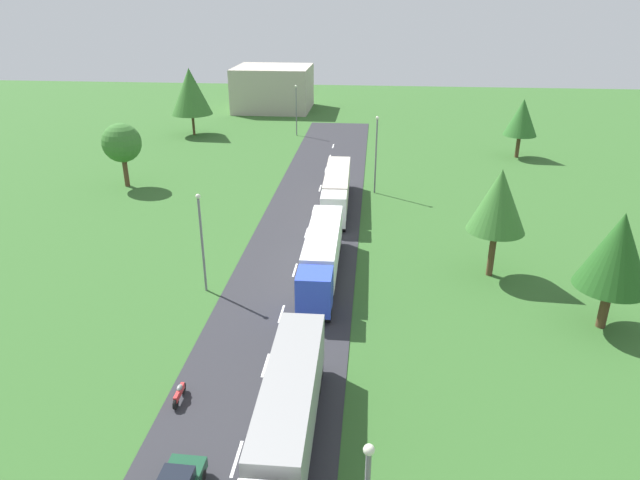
{
  "coord_description": "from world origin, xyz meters",
  "views": [
    {
      "loc": [
        6.11,
        -4.99,
        20.97
      ],
      "look_at": [
        1.99,
        37.35,
        2.44
      ],
      "focal_mm": 31.8,
      "sensor_mm": 36.0,
      "label": 1
    }
  ],
  "objects_px": {
    "lamppost_fourth": "(296,108)",
    "tree_elm": "(122,143)",
    "tree_ash": "(617,251)",
    "motorcycle_courier": "(179,393)",
    "truck_lead": "(287,416)",
    "lamppost_third": "(376,151)",
    "tree_maple": "(190,91)",
    "distant_building": "(273,88)",
    "truck_second": "(322,254)",
    "truck_third": "(337,188)",
    "lamppost_second": "(202,238)",
    "tree_pine": "(522,117)",
    "tree_oak": "(499,201)"
  },
  "relations": [
    {
      "from": "lamppost_fourth",
      "to": "distant_building",
      "type": "relative_size",
      "value": 0.55
    },
    {
      "from": "truck_lead",
      "to": "tree_maple",
      "type": "distance_m",
      "value": 71.82
    },
    {
      "from": "distant_building",
      "to": "lamppost_fourth",
      "type": "bearing_deg",
      "value": -71.0
    },
    {
      "from": "truck_lead",
      "to": "lamppost_third",
      "type": "relative_size",
      "value": 1.63
    },
    {
      "from": "truck_second",
      "to": "lamppost_fourth",
      "type": "distance_m",
      "value": 50.12
    },
    {
      "from": "truck_third",
      "to": "tree_oak",
      "type": "relative_size",
      "value": 1.68
    },
    {
      "from": "truck_lead",
      "to": "tree_elm",
      "type": "distance_m",
      "value": 47.65
    },
    {
      "from": "truck_second",
      "to": "distant_building",
      "type": "xyz_separation_m",
      "value": [
        -16.19,
        70.96,
        1.96
      ]
    },
    {
      "from": "tree_pine",
      "to": "tree_ash",
      "type": "height_order",
      "value": "tree_ash"
    },
    {
      "from": "lamppost_fourth",
      "to": "truck_lead",
      "type": "bearing_deg",
      "value": -82.62
    },
    {
      "from": "lamppost_second",
      "to": "tree_oak",
      "type": "bearing_deg",
      "value": 12.2
    },
    {
      "from": "tree_maple",
      "to": "tree_pine",
      "type": "distance_m",
      "value": 49.78
    },
    {
      "from": "tree_elm",
      "to": "tree_ash",
      "type": "xyz_separation_m",
      "value": [
        44.93,
        -26.73,
        0.5
      ]
    },
    {
      "from": "tree_maple",
      "to": "tree_pine",
      "type": "height_order",
      "value": "tree_maple"
    },
    {
      "from": "truck_second",
      "to": "tree_maple",
      "type": "xyz_separation_m",
      "value": [
        -25.31,
        48.08,
        4.75
      ]
    },
    {
      "from": "lamppost_third",
      "to": "tree_elm",
      "type": "relative_size",
      "value": 1.18
    },
    {
      "from": "truck_second",
      "to": "lamppost_second",
      "type": "relative_size",
      "value": 1.84
    },
    {
      "from": "truck_second",
      "to": "tree_ash",
      "type": "height_order",
      "value": "tree_ash"
    },
    {
      "from": "lamppost_second",
      "to": "lamppost_third",
      "type": "relative_size",
      "value": 0.89
    },
    {
      "from": "motorcycle_courier",
      "to": "tree_ash",
      "type": "xyz_separation_m",
      "value": [
        26.22,
        10.4,
        5.13
      ]
    },
    {
      "from": "tree_pine",
      "to": "tree_elm",
      "type": "distance_m",
      "value": 51.96
    },
    {
      "from": "truck_third",
      "to": "tree_oak",
      "type": "height_order",
      "value": "tree_oak"
    },
    {
      "from": "truck_second",
      "to": "lamppost_fourth",
      "type": "relative_size",
      "value": 1.82
    },
    {
      "from": "motorcycle_courier",
      "to": "tree_maple",
      "type": "bearing_deg",
      "value": 106.42
    },
    {
      "from": "truck_third",
      "to": "tree_elm",
      "type": "distance_m",
      "value": 25.85
    },
    {
      "from": "truck_lead",
      "to": "lamppost_second",
      "type": "xyz_separation_m",
      "value": [
        -8.77,
        15.96,
        2.16
      ]
    },
    {
      "from": "truck_third",
      "to": "tree_pine",
      "type": "relative_size",
      "value": 1.86
    },
    {
      "from": "tree_maple",
      "to": "distant_building",
      "type": "bearing_deg",
      "value": 68.28
    },
    {
      "from": "lamppost_third",
      "to": "tree_elm",
      "type": "distance_m",
      "value": 29.23
    },
    {
      "from": "truck_second",
      "to": "motorcycle_courier",
      "type": "distance_m",
      "value": 17.16
    },
    {
      "from": "lamppost_fourth",
      "to": "distant_building",
      "type": "xyz_separation_m",
      "value": [
        -7.46,
        21.66,
        -0.34
      ]
    },
    {
      "from": "lamppost_fourth",
      "to": "tree_maple",
      "type": "distance_m",
      "value": 16.8
    },
    {
      "from": "tree_maple",
      "to": "motorcycle_courier",
      "type": "bearing_deg",
      "value": -73.58
    },
    {
      "from": "lamppost_third",
      "to": "distant_building",
      "type": "relative_size",
      "value": 0.61
    },
    {
      "from": "tree_elm",
      "to": "tree_ash",
      "type": "bearing_deg",
      "value": -30.75
    },
    {
      "from": "tree_elm",
      "to": "truck_lead",
      "type": "bearing_deg",
      "value": -57.84
    },
    {
      "from": "tree_oak",
      "to": "tree_ash",
      "type": "distance_m",
      "value": 9.57
    },
    {
      "from": "truck_second",
      "to": "tree_elm",
      "type": "relative_size",
      "value": 1.93
    },
    {
      "from": "tree_oak",
      "to": "truck_third",
      "type": "bearing_deg",
      "value": 132.57
    },
    {
      "from": "tree_elm",
      "to": "distant_building",
      "type": "distance_m",
      "value": 50.46
    },
    {
      "from": "lamppost_second",
      "to": "tree_elm",
      "type": "distance_m",
      "value": 29.41
    },
    {
      "from": "truck_second",
      "to": "tree_pine",
      "type": "relative_size",
      "value": 1.79
    },
    {
      "from": "lamppost_fourth",
      "to": "tree_pine",
      "type": "bearing_deg",
      "value": -17.54
    },
    {
      "from": "tree_oak",
      "to": "tree_pine",
      "type": "distance_m",
      "value": 38.62
    },
    {
      "from": "lamppost_fourth",
      "to": "tree_elm",
      "type": "xyz_separation_m",
      "value": [
        -16.47,
        -27.97,
        0.74
      ]
    },
    {
      "from": "truck_third",
      "to": "lamppost_third",
      "type": "height_order",
      "value": "lamppost_third"
    },
    {
      "from": "truck_third",
      "to": "motorcycle_courier",
      "type": "distance_m",
      "value": 32.98
    },
    {
      "from": "truck_third",
      "to": "motorcycle_courier",
      "type": "relative_size",
      "value": 7.69
    },
    {
      "from": "lamppost_second",
      "to": "tree_elm",
      "type": "xyz_separation_m",
      "value": [
        -16.54,
        24.31,
        0.79
      ]
    },
    {
      "from": "tree_elm",
      "to": "truck_third",
      "type": "bearing_deg",
      "value": -10.87
    }
  ]
}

